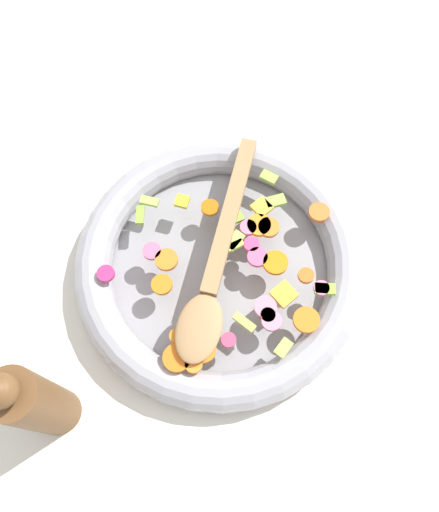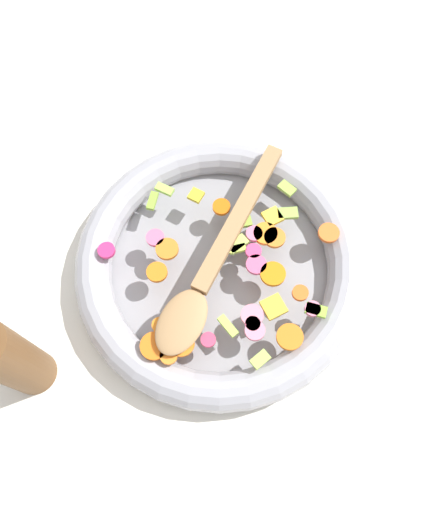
% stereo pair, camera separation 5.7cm
% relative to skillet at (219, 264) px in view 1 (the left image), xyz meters
% --- Properties ---
extents(ground_plane, '(4.00, 4.00, 0.00)m').
position_rel_skillet_xyz_m(ground_plane, '(0.00, 0.00, -0.02)').
color(ground_plane, silver).
extents(skillet, '(0.40, 0.40, 0.05)m').
position_rel_skillet_xyz_m(skillet, '(0.00, 0.00, 0.00)').
color(skillet, gray).
rests_on(skillet, ground_plane).
extents(chopped_vegetables, '(0.30, 0.32, 0.01)m').
position_rel_skillet_xyz_m(chopped_vegetables, '(-0.03, 0.01, 0.03)').
color(chopped_vegetables, orange).
rests_on(chopped_vegetables, skillet).
extents(wooden_spoon, '(0.20, 0.30, 0.01)m').
position_rel_skillet_xyz_m(wooden_spoon, '(-0.01, 0.02, 0.04)').
color(wooden_spoon, '#A87F51').
rests_on(wooden_spoon, chopped_vegetables).
extents(pepper_mill, '(0.06, 0.06, 0.20)m').
position_rel_skillet_xyz_m(pepper_mill, '(0.01, 0.28, 0.07)').
color(pepper_mill, brown).
rests_on(pepper_mill, ground_plane).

